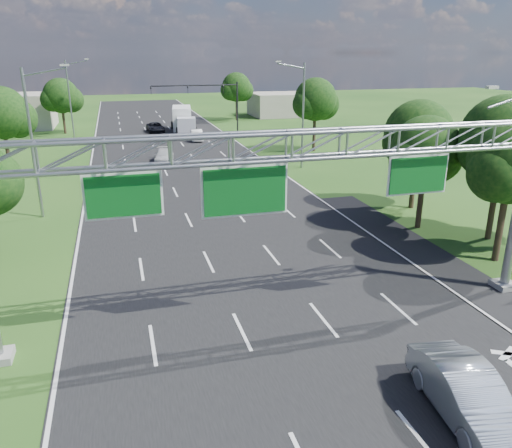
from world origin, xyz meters
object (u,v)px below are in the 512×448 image
object	(u,v)px
sign_gantry	(291,161)
silver_sedan	(467,394)
box_truck	(183,120)
traffic_signal	(213,96)

from	to	relation	value
sign_gantry	silver_sedan	world-z (taller)	sign_gantry
silver_sedan	box_truck	xyz separation A→B (m)	(-0.24, 62.86, 0.81)
sign_gantry	traffic_signal	xyz separation A→B (m)	(7.15, 53.00, -1.72)
silver_sedan	box_truck	world-z (taller)	box_truck
box_truck	traffic_signal	bearing A→B (deg)	-25.62
silver_sedan	box_truck	size ratio (longest dim) A/B	0.54
sign_gantry	silver_sedan	bearing A→B (deg)	-65.02
traffic_signal	silver_sedan	distance (m)	60.52
traffic_signal	sign_gantry	bearing A→B (deg)	-97.68
sign_gantry	traffic_signal	size ratio (longest dim) A/B	1.92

